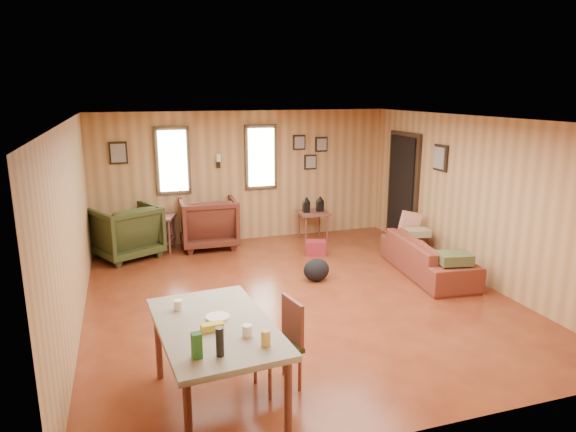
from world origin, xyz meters
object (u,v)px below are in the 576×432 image
(recliner_brown, at_px, (208,220))
(end_table, at_px, (157,227))
(side_table, at_px, (313,210))
(dining_table, at_px, (215,332))
(sofa, at_px, (428,250))
(recliner_green, at_px, (126,229))

(recliner_brown, distance_m, end_table, 0.89)
(side_table, bearing_deg, dining_table, -119.60)
(side_table, height_order, dining_table, dining_table)
(sofa, height_order, recliner_green, recliner_green)
(sofa, height_order, end_table, end_table)
(end_table, distance_m, side_table, 2.84)
(recliner_green, relative_size, end_table, 1.30)
(recliner_brown, bearing_deg, side_table, 176.51)
(sofa, bearing_deg, end_table, 62.57)
(recliner_brown, relative_size, dining_table, 0.61)
(recliner_green, bearing_deg, recliner_brown, 160.84)
(end_table, bearing_deg, dining_table, -88.12)
(dining_table, bearing_deg, side_table, 55.45)
(sofa, xyz_separation_m, side_table, (-1.02, 2.29, 0.19))
(recliner_brown, bearing_deg, recliner_green, 9.33)
(sofa, xyz_separation_m, end_table, (-3.84, 2.53, 0.05))
(sofa, distance_m, end_table, 4.60)
(recliner_green, distance_m, side_table, 3.36)
(end_table, bearing_deg, recliner_green, -154.43)
(recliner_green, relative_size, side_table, 1.17)
(sofa, relative_size, recliner_brown, 1.94)
(recliner_brown, relative_size, side_table, 1.19)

